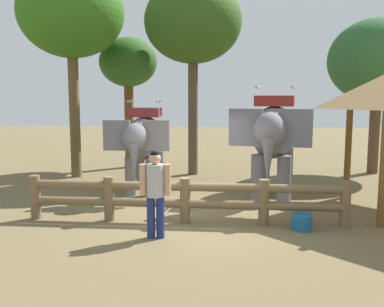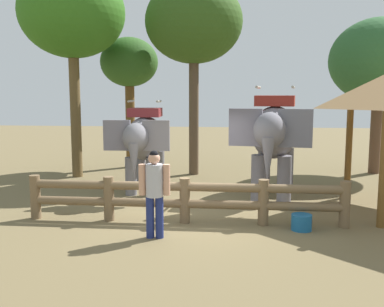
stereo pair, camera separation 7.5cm
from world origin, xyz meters
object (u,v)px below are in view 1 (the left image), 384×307
object	(u,v)px
elephant_near_left	(144,141)
tree_deep_back	(71,14)
elephant_center	(273,135)
tourist_woman_in_black	(155,188)
feed_bucket	(302,222)
tree_back_center	(193,23)
tree_far_right	(378,61)
log_fence	(185,197)
tree_far_left	(128,65)

from	to	relation	value
elephant_near_left	tree_deep_back	xyz separation A→B (m)	(-2.92, 2.14, 4.14)
elephant_center	tourist_woman_in_black	distance (m)	4.93
feed_bucket	tree_deep_back	bearing A→B (deg)	141.55
tourist_woman_in_black	tree_back_center	distance (m)	8.64
tree_far_right	tourist_woman_in_black	bearing A→B (deg)	-129.29
elephant_near_left	tourist_woman_in_black	bearing A→B (deg)	-75.54
elephant_center	feed_bucket	xyz separation A→B (m)	(0.39, -3.21, -1.62)
log_fence	elephant_near_left	distance (m)	3.74
tree_back_center	tree_deep_back	xyz separation A→B (m)	(-4.13, -0.91, 0.23)
feed_bucket	tree_back_center	bearing A→B (deg)	114.61
tree_far_right	tree_deep_back	xyz separation A→B (m)	(-10.86, -1.80, 1.55)
log_fence	tree_deep_back	xyz separation A→B (m)	(-4.54, 5.37, 5.09)
elephant_near_left	tourist_woman_in_black	size ratio (longest dim) A/B	1.76
tree_back_center	feed_bucket	world-z (taller)	tree_back_center
elephant_center	tourist_woman_in_black	size ratio (longest dim) A/B	2.07
elephant_center	tree_far_right	world-z (taller)	tree_far_right
elephant_center	tree_back_center	distance (m)	5.64
log_fence	tree_far_right	size ratio (longest dim) A/B	1.30
tree_deep_back	tree_back_center	bearing A→B (deg)	12.43
tree_deep_back	elephant_near_left	bearing A→B (deg)	-36.18
tree_far_left	tourist_woman_in_black	bearing A→B (deg)	-73.35
log_fence	tourist_woman_in_black	world-z (taller)	tourist_woman_in_black
log_fence	tree_deep_back	distance (m)	8.68
tourist_woman_in_black	tree_far_left	xyz separation A→B (m)	(-2.62, 8.76, 3.05)
elephant_near_left	feed_bucket	world-z (taller)	elephant_near_left
log_fence	elephant_center	bearing A→B (deg)	52.52
tree_back_center	feed_bucket	bearing A→B (deg)	-65.39
tree_far_right	elephant_center	bearing A→B (deg)	-133.79
log_fence	tree_far_right	world-z (taller)	tree_far_right
elephant_center	tree_back_center	bearing A→B (deg)	127.93
elephant_center	log_fence	bearing A→B (deg)	-127.48
elephant_center	tree_far_left	xyz separation A→B (m)	(-5.33, 4.71, 2.31)
log_fence	elephant_near_left	world-z (taller)	elephant_near_left
tourist_woman_in_black	tree_back_center	bearing A→B (deg)	89.37
tree_far_left	tree_deep_back	distance (m)	3.10
tree_far_left	tree_deep_back	xyz separation A→B (m)	(-1.43, -2.25, 1.59)
tree_far_right	elephant_near_left	bearing A→B (deg)	-153.60
log_fence	tree_deep_back	size ratio (longest dim) A/B	1.02
log_fence	feed_bucket	size ratio (longest dim) A/B	16.59
log_fence	tree_back_center	size ratio (longest dim) A/B	1.06
tourist_woman_in_black	tree_far_left	world-z (taller)	tree_far_left
tree_deep_back	feed_bucket	size ratio (longest dim) A/B	16.30
tree_far_left	tree_far_right	world-z (taller)	tree_far_right
tree_far_left	tree_back_center	xyz separation A→B (m)	(2.70, -1.34, 1.36)
log_fence	elephant_near_left	bearing A→B (deg)	116.60
elephant_near_left	tree_far_left	size ratio (longest dim) A/B	0.62
log_fence	tree_far_right	bearing A→B (deg)	48.62
tourist_woman_in_black	tree_far_right	xyz separation A→B (m)	(6.81, 8.32, 3.09)
log_fence	tree_back_center	world-z (taller)	tree_back_center
elephant_near_left	tree_deep_back	world-z (taller)	tree_deep_back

